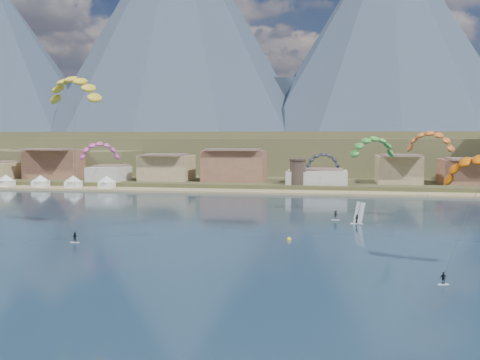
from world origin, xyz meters
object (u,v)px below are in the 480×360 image
object	(u,v)px
watchtower	(298,171)
buoy	(289,239)
kitesurfer_orange	(480,166)
kitesurfer_yellow	(75,86)
windsurfer	(358,217)
kitesurfer_green	(372,144)

from	to	relation	value
watchtower	buoy	bearing A→B (deg)	-87.21
watchtower	kitesurfer_orange	world-z (taller)	kitesurfer_orange
watchtower	kitesurfer_orange	size ratio (longest dim) A/B	0.49
kitesurfer_yellow	buoy	distance (m)	48.40
windsurfer	buoy	distance (m)	23.26
watchtower	kitesurfer_green	distance (m)	54.41
watchtower	kitesurfer_yellow	distance (m)	92.51
kitesurfer_orange	windsurfer	size ratio (longest dim) A/B	3.95
kitesurfer_yellow	windsurfer	world-z (taller)	kitesurfer_yellow
windsurfer	kitesurfer_green	bearing A→B (deg)	76.86
watchtower	kitesurfer_green	world-z (taller)	kitesurfer_green
kitesurfer_green	windsurfer	bearing A→B (deg)	-103.14
kitesurfer_green	windsurfer	world-z (taller)	kitesurfer_green
kitesurfer_yellow	kitesurfer_orange	distance (m)	70.35
watchtower	kitesurfer_orange	distance (m)	105.92
watchtower	windsurfer	size ratio (longest dim) A/B	1.92
watchtower	kitesurfer_orange	bearing A→B (deg)	-73.16
kitesurfer_orange	buoy	size ratio (longest dim) A/B	22.39
kitesurfer_green	watchtower	bearing A→B (deg)	112.20
kitesurfer_yellow	windsurfer	xyz separation A→B (m)	(52.50, 17.17, -25.63)
kitesurfer_orange	watchtower	bearing A→B (deg)	106.84
kitesurfer_green	buoy	xyz separation A→B (m)	(-16.08, -35.59, -15.91)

